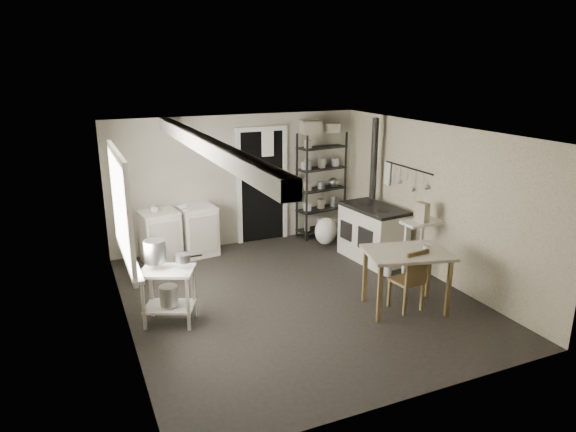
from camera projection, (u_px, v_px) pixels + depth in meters
name	position (u px, v px, depth m)	size (l,w,h in m)	color
floor	(297.00, 297.00, 7.16)	(5.00, 5.00, 0.00)	black
ceiling	(298.00, 132.00, 6.50)	(5.00, 5.00, 0.00)	silver
wall_back	(238.00, 181.00, 9.02)	(4.50, 0.02, 2.30)	#AAA591
wall_front	(412.00, 291.00, 4.63)	(4.50, 0.02, 2.30)	#AAA591
wall_left	(121.00, 241.00, 5.96)	(0.02, 5.00, 2.30)	#AAA591
wall_right	(433.00, 201.00, 7.70)	(0.02, 5.00, 2.30)	#AAA591
window	(119.00, 207.00, 6.05)	(0.12, 1.76, 1.28)	silver
doorway	(262.00, 187.00, 9.21)	(0.96, 0.10, 2.08)	silver
ceiling_beam	(205.00, 145.00, 6.07)	(0.18, 5.00, 0.18)	silver
wallpaper_panel	(433.00, 201.00, 7.69)	(0.01, 5.00, 2.30)	beige
utensil_rail	(407.00, 168.00, 8.09)	(0.06, 1.20, 0.44)	#AAABAD
prep_table	(169.00, 294.00, 6.33)	(0.63, 0.45, 0.72)	silver
stockpot	(155.00, 251.00, 6.22)	(0.26, 0.26, 0.28)	#AAABAD
saucepan	(183.00, 258.00, 6.26)	(0.18, 0.18, 0.10)	#AAABAD
bucket	(169.00, 296.00, 6.31)	(0.23, 0.23, 0.25)	#AAABAD
base_cabinets	(179.00, 231.00, 8.50)	(1.29, 0.55, 0.85)	silver
mixing_bowl	(183.00, 203.00, 8.32)	(0.27, 0.27, 0.07)	silver
counter_cup	(154.00, 205.00, 8.13)	(0.13, 0.13, 0.10)	silver
shelf_rack	(321.00, 186.00, 9.51)	(0.92, 0.36, 1.94)	black
shelf_jar	(305.00, 165.00, 9.24)	(0.09, 0.09, 0.19)	silver
storage_box_a	(310.00, 129.00, 9.10)	(0.33, 0.29, 0.23)	#BCAE97
storage_box_b	(332.00, 129.00, 9.28)	(0.25, 0.23, 0.16)	#BCAE97
stove	(373.00, 234.00, 8.43)	(0.63, 1.14, 0.90)	silver
stovepipe	(374.00, 159.00, 8.62)	(0.11, 0.11, 1.36)	black
side_ledge	(420.00, 252.00, 7.65)	(0.60, 0.32, 0.91)	silver
oats_box	(422.00, 215.00, 7.45)	(0.11, 0.19, 0.29)	#BCAE97
work_table	(405.00, 282.00, 6.72)	(1.06, 0.75, 0.81)	#BDB5A1
table_cup	(426.00, 251.00, 6.62)	(0.10, 0.10, 0.09)	silver
chair	(407.00, 274.00, 6.69)	(0.36, 0.37, 0.86)	brown
flour_sack	(326.00, 232.00, 9.19)	(0.41, 0.35, 0.49)	white
floor_crock	(388.00, 271.00, 7.87)	(0.12, 0.12, 0.15)	silver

